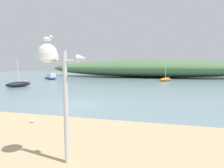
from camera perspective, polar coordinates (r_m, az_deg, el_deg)
name	(u,v)px	position (r m, az deg, el deg)	size (l,w,h in m)	color
ground_plane	(77,104)	(12.92, -11.29, -6.46)	(120.00, 120.00, 0.00)	gray
distant_hill	(152,68)	(43.33, 12.70, 4.88)	(51.12, 12.34, 4.05)	#517547
mast_structure	(53,65)	(4.79, -18.40, 5.76)	(1.31, 0.53, 3.11)	silver
seagull_on_radar	(48,39)	(4.91, -19.95, 13.51)	(0.29, 0.16, 0.21)	orange
sailboat_mid_channel	(19,84)	(25.78, -27.81, -0.05)	(2.31, 3.33, 3.66)	black
sailboat_inner_mooring	(165,79)	(32.79, 16.78, 1.44)	(2.65, 2.92, 2.86)	orange
motorboat_far_right	(51,77)	(37.33, -19.06, 2.09)	(3.95, 2.80, 1.24)	#2D4C9E
seagull_upper_strand	(32,120)	(8.81, -24.24, -10.60)	(0.28, 0.21, 0.21)	orange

